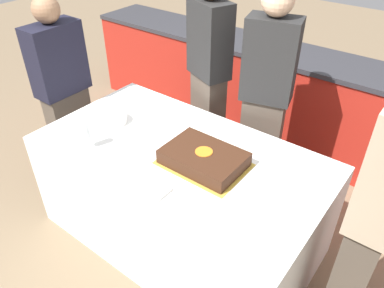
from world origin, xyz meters
name	(u,v)px	position (x,y,z in m)	size (l,w,h in m)	color
ground_plane	(182,234)	(0.00, 0.00, 0.00)	(14.00, 14.00, 0.00)	#7A664C
back_counter	(285,98)	(0.00, 1.59, 0.46)	(4.40, 0.58, 0.92)	#A82319
dining_table	(181,196)	(0.00, 0.00, 0.38)	(1.86, 1.02, 0.77)	white
cake	(204,158)	(0.20, -0.01, 0.81)	(0.51, 0.37, 0.10)	gold
plate_stack	(113,118)	(-0.59, -0.01, 0.80)	(0.20, 0.20, 0.06)	white
wine_glass	(86,131)	(-0.49, -0.32, 0.89)	(0.07, 0.07, 0.18)	white
side_plate_near_cake	(230,138)	(0.17, 0.31, 0.77)	(0.19, 0.19, 0.00)	white
utensil_pile	(155,189)	(0.12, -0.37, 0.78)	(0.15, 0.12, 0.02)	white
person_cutting_cake	(265,100)	(0.20, 0.73, 0.88)	(0.39, 0.28, 1.67)	#4C4238
person_seated_left	(65,95)	(-1.15, 0.00, 0.79)	(0.20, 0.40, 1.54)	#4C4238
person_seated_right	(375,219)	(1.15, 0.00, 0.90)	(0.21, 0.38, 1.72)	#4C4238
person_standing_back	(209,81)	(-0.30, 0.73, 0.89)	(0.39, 0.31, 1.69)	#4C4238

